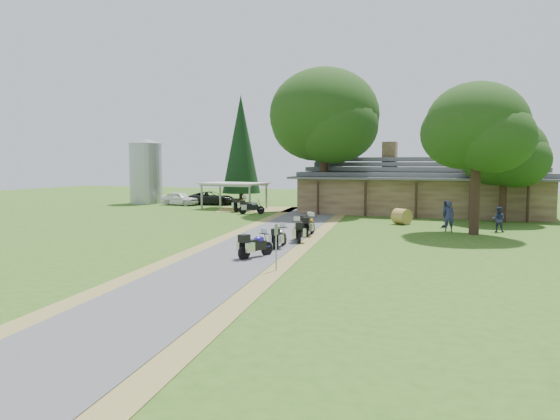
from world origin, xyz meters
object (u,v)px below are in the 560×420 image
at_px(carport, 234,196).
at_px(car_white_sedan, 180,197).
at_px(silo, 146,171).
at_px(motorcycle_row_a, 256,244).
at_px(motorcycle_row_b, 280,236).
at_px(lodge, 422,185).
at_px(motorcycle_carport_b, 252,206).
at_px(motorcycle_row_c, 298,230).
at_px(hay_bale, 402,216).
at_px(car_dark_suv, 212,195).
at_px(motorcycle_row_e, 307,222).
at_px(motorcycle_carport_a, 241,204).
at_px(motorcycle_row_d, 309,225).

xyz_separation_m(carport, car_white_sedan, (-7.11, 1.98, -0.37)).
xyz_separation_m(silo, motorcycle_row_a, (24.18, -26.74, -2.81)).
height_order(motorcycle_row_a, motorcycle_row_b, motorcycle_row_a).
distance_m(lodge, motorcycle_carport_b, 14.76).
height_order(silo, car_white_sedan, silo).
relative_size(motorcycle_row_c, motorcycle_carport_b, 0.98).
bearing_deg(motorcycle_row_c, motorcycle_carport_b, 8.08).
distance_m(lodge, car_white_sedan, 24.28).
xyz_separation_m(motorcycle_row_c, hay_bale, (4.20, 10.61, -0.09)).
bearing_deg(motorcycle_row_c, lodge, -37.61).
height_order(car_white_sedan, hay_bale, car_white_sedan).
relative_size(lodge, silo, 3.09).
xyz_separation_m(car_dark_suv, motorcycle_carport_b, (7.92, -7.87, -0.37)).
xyz_separation_m(motorcycle_row_e, motorcycle_carport_a, (-9.77, 11.13, 0.11)).
bearing_deg(motorcycle_carport_b, motorcycle_row_e, -75.93).
height_order(motorcycle_row_b, motorcycle_row_d, motorcycle_row_d).
height_order(car_dark_suv, motorcycle_row_b, car_dark_suv).
relative_size(silo, motorcycle_row_e, 4.06).
bearing_deg(silo, motorcycle_row_a, -47.89).
relative_size(motorcycle_row_a, motorcycle_row_d, 0.99).
distance_m(motorcycle_row_b, motorcycle_carport_b, 18.54).
height_order(motorcycle_row_d, motorcycle_carport_a, motorcycle_carport_a).
bearing_deg(carport, lodge, 10.36).
relative_size(silo, carport, 1.21).
xyz_separation_m(motorcycle_row_b, motorcycle_row_e, (-0.79, 7.10, -0.03)).
relative_size(motorcycle_row_b, motorcycle_carport_a, 0.88).
relative_size(silo, motorcycle_row_b, 3.89).
xyz_separation_m(car_white_sedan, hay_bale, (23.79, -9.49, -0.31)).
xyz_separation_m(motorcycle_row_b, motorcycle_row_c, (0.15, 2.42, 0.04)).
xyz_separation_m(silo, car_dark_suv, (7.54, 0.67, -2.43)).
relative_size(motorcycle_row_d, motorcycle_carport_a, 0.95).
xyz_separation_m(carport, motorcycle_row_e, (11.53, -13.45, -0.66)).
bearing_deg(car_white_sedan, carport, -98.80).
bearing_deg(motorcycle_row_c, car_dark_suv, 13.22).
bearing_deg(car_dark_suv, lodge, -108.00).
distance_m(motorcycle_row_a, motorcycle_carport_a, 23.86).
xyz_separation_m(car_dark_suv, hay_bale, (20.98, -11.21, -0.48)).
distance_m(motorcycle_row_d, motorcycle_row_e, 2.17).
distance_m(carport, motorcycle_carport_a, 2.96).
relative_size(carport, motorcycle_row_a, 2.99).
height_order(carport, motorcycle_row_c, carport).
height_order(lodge, silo, silo).
bearing_deg(car_dark_suv, motorcycle_carport_b, -147.07).
bearing_deg(motorcycle_row_a, silo, 62.70).
distance_m(car_white_sedan, motorcycle_carport_b, 12.37).
height_order(lodge, motorcycle_row_e, lodge).
xyz_separation_m(silo, motorcycle_row_c, (24.32, -21.15, -2.81)).
distance_m(motorcycle_row_c, motorcycle_carport_b, 16.53).
bearing_deg(motorcycle_carport_b, hay_bale, -40.75).
bearing_deg(motorcycle_carport_a, motorcycle_row_d, -135.51).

